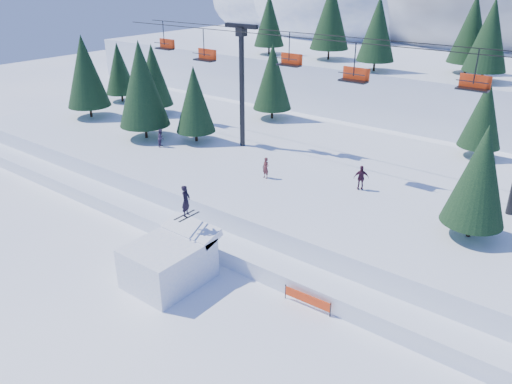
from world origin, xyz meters
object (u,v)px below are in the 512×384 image
Objects in this scene: chairlift at (349,83)px; banner_near at (307,299)px; jump_kicker at (170,260)px; banner_far at (353,298)px.

chairlift reaches higher than banner_near.
jump_kicker reaches higher than banner_far.
chairlift is 16.23× the size of banner_far.
banner_far is at bearing 39.32° from banner_near.
jump_kicker is 8.23m from banner_near.
chairlift is 16.81m from banner_near.
banner_near is 1.01× the size of banner_far.
banner_far is (1.91, 1.56, 0.00)m from banner_near.
chairlift is at bearing 111.89° from banner_near.
jump_kicker is 1.98× the size of banner_far.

